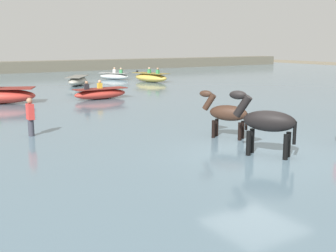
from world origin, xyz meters
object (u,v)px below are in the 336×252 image
object	(u,v)px
horse_trailing_black	(266,123)
boat_near_starboard	(100,93)
horse_lead_dark_bay	(226,114)
person_wading_mid	(31,120)
boat_distant_west	(78,81)
boat_distant_east	(151,77)
boat_mid_outer	(114,76)

from	to	relation	value
horse_trailing_black	boat_near_starboard	size ratio (longest dim) A/B	0.66
horse_lead_dark_bay	person_wading_mid	bearing A→B (deg)	145.48
horse_trailing_black	boat_near_starboard	xyz separation A→B (m)	(1.04, 14.24, -0.64)
boat_near_starboard	boat_distant_west	bearing A→B (deg)	78.23
horse_lead_dark_bay	boat_distant_west	size ratio (longest dim) A/B	0.57
boat_distant_east	boat_distant_west	size ratio (longest dim) A/B	1.10
boat_distant_east	boat_mid_outer	xyz separation A→B (m)	(-1.51, 3.92, -0.08)
horse_lead_dark_bay	boat_distant_east	world-z (taller)	horse_lead_dark_bay
boat_mid_outer	horse_trailing_black	bearing A→B (deg)	-105.90
horse_trailing_black	boat_distant_east	distance (m)	24.00
boat_distant_east	person_wading_mid	xyz separation A→B (m)	(-13.93, -16.05, 0.19)
horse_lead_dark_bay	person_wading_mid	world-z (taller)	horse_lead_dark_bay
boat_distant_east	boat_distant_west	bearing A→B (deg)	175.48
person_wading_mid	boat_mid_outer	bearing A→B (deg)	58.13
horse_trailing_black	boat_distant_east	world-z (taller)	horse_trailing_black
boat_mid_outer	horse_lead_dark_bay	bearing A→B (deg)	-106.20
horse_trailing_black	boat_mid_outer	distance (m)	27.23
horse_lead_dark_bay	boat_near_starboard	size ratio (longest dim) A/B	0.58
horse_trailing_black	person_wading_mid	xyz separation A→B (m)	(-4.96, 6.20, -0.39)
boat_distant_east	person_wading_mid	distance (m)	21.26
boat_distant_west	person_wading_mid	bearing A→B (deg)	-115.19
horse_lead_dark_bay	boat_near_starboard	world-z (taller)	horse_lead_dark_bay
horse_trailing_black	boat_distant_west	world-z (taller)	horse_trailing_black
boat_distant_west	boat_mid_outer	distance (m)	5.78
horse_trailing_black	person_wading_mid	bearing A→B (deg)	128.66
boat_distant_east	boat_near_starboard	bearing A→B (deg)	-134.66
horse_trailing_black	boat_near_starboard	distance (m)	14.29
boat_distant_east	boat_mid_outer	bearing A→B (deg)	111.07
boat_near_starboard	horse_lead_dark_bay	bearing A→B (deg)	-92.37
boat_near_starboard	boat_distant_east	distance (m)	11.28
person_wading_mid	boat_near_starboard	bearing A→B (deg)	53.22
horse_lead_dark_bay	boat_distant_east	distance (m)	21.56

